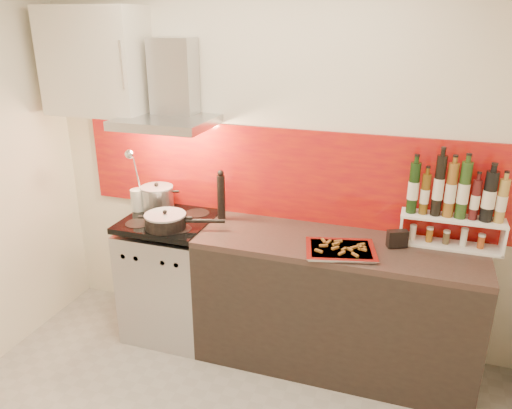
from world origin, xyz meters
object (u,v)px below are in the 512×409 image
(range_stove, at_px, (172,277))
(saute_pan, at_px, (167,221))
(counter, at_px, (335,304))
(stock_pot, at_px, (157,198))
(pepper_mill, at_px, (221,196))
(baking_tray, at_px, (341,250))

(range_stove, relative_size, saute_pan, 1.73)
(counter, height_order, stock_pot, stock_pot)
(range_stove, relative_size, pepper_mill, 2.54)
(pepper_mill, bearing_deg, counter, -8.81)
(saute_pan, bearing_deg, range_stove, 115.27)
(stock_pot, bearing_deg, counter, -5.78)
(saute_pan, bearing_deg, pepper_mill, 45.56)
(counter, distance_m, baking_tray, 0.49)
(pepper_mill, height_order, baking_tray, pepper_mill)
(range_stove, bearing_deg, baking_tray, -5.90)
(stock_pot, relative_size, pepper_mill, 0.66)
(counter, distance_m, saute_pan, 1.25)
(baking_tray, bearing_deg, stock_pot, 169.04)
(saute_pan, relative_size, baking_tray, 1.10)
(counter, bearing_deg, baking_tray, -75.11)
(pepper_mill, bearing_deg, baking_tray, -16.62)
(range_stove, height_order, counter, range_stove)
(stock_pot, height_order, baking_tray, stock_pot)
(counter, xyz_separation_m, baking_tray, (0.04, -0.13, 0.47))
(baking_tray, bearing_deg, saute_pan, -178.96)
(saute_pan, height_order, baking_tray, saute_pan)
(counter, bearing_deg, stock_pot, 174.22)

